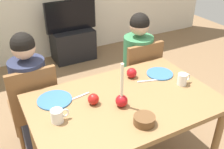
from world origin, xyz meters
The scene contains 17 objects.
dining_table centered at (0.00, 0.00, 0.67)m, with size 1.40×0.90×0.75m.
chair_left centered at (-0.56, 0.61, 0.51)m, with size 0.40×0.40×0.90m.
chair_right centered at (0.54, 0.61, 0.51)m, with size 0.40×0.40×0.90m.
person_left_child centered at (-0.56, 0.64, 0.57)m, with size 0.30×0.30×1.17m.
person_right_child centered at (0.54, 0.64, 0.57)m, with size 0.30×0.30×1.17m.
tv_stand centered at (0.42, 2.30, 0.24)m, with size 0.64×0.40×0.48m, color black.
tv centered at (0.42, 2.30, 0.71)m, with size 0.79×0.05×0.46m.
candle_centerpiece centered at (-0.06, -0.05, 0.82)m, with size 0.09×0.09×0.35m.
plate_left centered at (-0.46, 0.24, 0.76)m, with size 0.26×0.26×0.01m, color teal.
plate_right centered at (0.47, 0.19, 0.76)m, with size 0.23×0.23×0.01m, color teal.
mug_left centered at (-0.52, 0.00, 0.80)m, with size 0.13×0.08×0.09m.
mug_right centered at (0.53, -0.03, 0.80)m, with size 0.12×0.08×0.10m.
fork_left centered at (-0.29, 0.20, 0.75)m, with size 0.18×0.01×0.01m, color silver.
fork_right centered at (0.31, 0.14, 0.75)m, with size 0.18×0.01×0.01m, color silver.
bowl_walnuts centered at (-0.02, -0.29, 0.78)m, with size 0.14×0.14×0.06m, color brown.
apple_near_candle centered at (0.22, 0.26, 0.79)m, with size 0.09×0.09×0.09m, color #B31418.
apple_by_left_plate centered at (-0.22, 0.07, 0.79)m, with size 0.08×0.08×0.08m, color #B11915.
Camera 1 is at (-0.84, -1.37, 1.89)m, focal length 42.05 mm.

